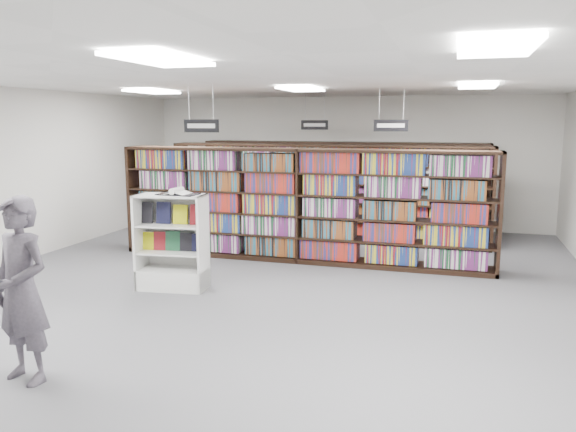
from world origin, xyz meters
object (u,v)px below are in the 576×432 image
(endcap_display, at_px, (173,257))
(bookshelf_row_near, at_px, (301,205))
(open_book, at_px, (177,193))
(shopper, at_px, (22,290))

(endcap_display, bearing_deg, bookshelf_row_near, 50.43)
(bookshelf_row_near, xyz_separation_m, open_book, (-1.32, -2.29, 0.46))
(endcap_display, relative_size, shopper, 0.79)
(bookshelf_row_near, distance_m, shopper, 5.72)
(bookshelf_row_near, relative_size, endcap_display, 4.72)
(bookshelf_row_near, relative_size, open_book, 11.43)
(open_book, relative_size, shopper, 0.33)
(endcap_display, height_order, shopper, shopper)
(bookshelf_row_near, distance_m, open_book, 2.68)
(bookshelf_row_near, xyz_separation_m, shopper, (-1.31, -5.57, -0.11))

